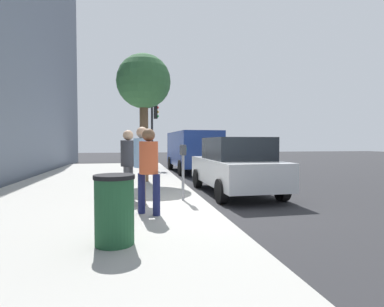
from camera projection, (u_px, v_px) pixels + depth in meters
ground_plane at (204, 205)px, 7.79m from camera, size 80.00×80.00×0.00m
sidewalk_slab at (82, 207)px, 7.22m from camera, size 28.00×6.00×0.15m
parking_meter at (183, 160)px, 7.62m from camera, size 0.36×0.12×1.41m
pedestrian_at_meter at (142, 158)px, 7.15m from camera, size 0.55×0.40×1.84m
pedestrian_bystander at (149, 164)px, 6.11m from camera, size 0.40×0.44×1.75m
parking_officer at (128, 158)px, 7.82m from camera, size 0.53×0.39×1.79m
parked_sedan_near at (235, 165)px, 9.45m from camera, size 4.43×2.02×1.77m
parked_van_far at (192, 149)px, 16.35m from camera, size 5.27×2.26×2.18m
street_tree at (144, 83)px, 11.22m from camera, size 2.02×2.02×4.76m
traffic_signal at (154, 125)px, 16.61m from camera, size 0.24×0.44×3.60m
trash_bin at (114, 209)px, 4.34m from camera, size 0.59×0.59×1.01m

